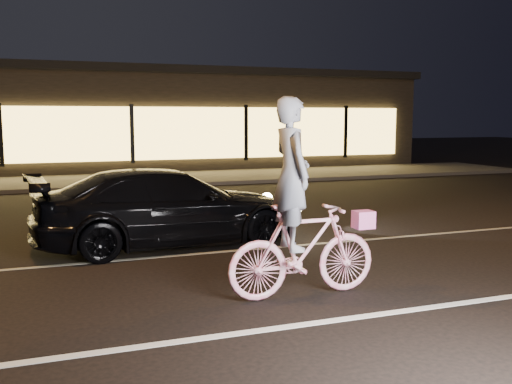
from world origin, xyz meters
name	(u,v)px	position (x,y,z in m)	size (l,w,h in m)	color
ground	(289,283)	(0.00, 0.00, 0.00)	(90.00, 90.00, 0.00)	black
lane_stripe_near	(343,319)	(0.00, -1.50, 0.00)	(60.00, 0.12, 0.01)	silver
lane_stripe_far	(242,250)	(0.00, 2.00, 0.00)	(60.00, 0.10, 0.01)	gray
sidewalk	(141,180)	(0.00, 13.00, 0.06)	(30.00, 4.00, 0.12)	#383533
storefront	(119,119)	(0.00, 18.97, 2.15)	(25.40, 8.42, 4.20)	black
cyclist	(300,227)	(-0.12, -0.59, 0.87)	(1.95, 0.67, 2.45)	#E63F74
sedan	(169,207)	(-1.05, 2.83, 0.67)	(4.73, 2.25, 1.33)	black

